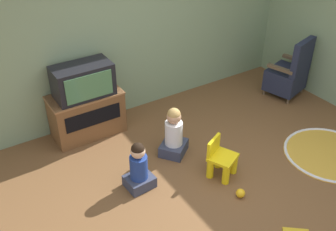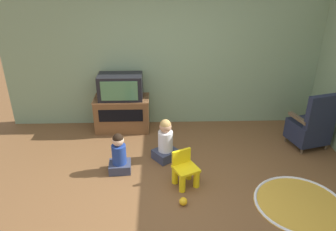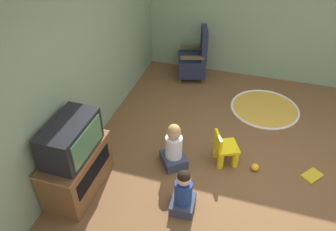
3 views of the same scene
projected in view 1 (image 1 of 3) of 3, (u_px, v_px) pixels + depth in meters
The scene contains 10 objects.
ground_plane at pixel (231, 195), 4.57m from camera, with size 30.00×30.00×0.00m, color brown.
wall_back at pixel (123, 20), 5.43m from camera, with size 5.81×0.12×2.82m.
tv_cabinet at pixel (87, 113), 5.44m from camera, with size 0.99×0.50×0.63m.
television at pixel (83, 81), 5.14m from camera, with size 0.77×0.43×0.44m.
black_armchair at pixel (289, 74), 6.31m from camera, with size 0.68×0.65×1.00m.
yellow_kid_chair at pixel (221, 161), 4.77m from camera, with size 0.41×0.40×0.50m.
play_mat at pixel (329, 154), 5.20m from camera, with size 1.17×1.17×0.04m.
child_watching_left at pixel (174, 134), 5.07m from camera, with size 0.46×0.46×0.69m.
child_watching_center at pixel (139, 168), 4.55m from camera, with size 0.34×0.30×0.63m.
toy_ball at pixel (240, 193), 4.52m from camera, with size 0.11×0.11×0.11m.
Camera 1 is at (-2.40, -2.41, 3.27)m, focal length 42.00 mm.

